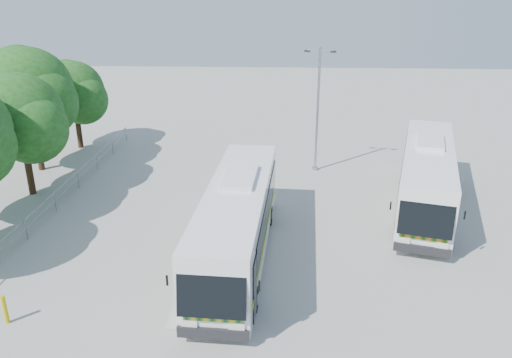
# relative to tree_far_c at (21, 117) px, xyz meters

# --- Properties ---
(ground) EXTENTS (100.00, 100.00, 0.00)m
(ground) POSITION_rel_tree_far_c_xyz_m (12.12, -5.10, -4.26)
(ground) COLOR gray
(ground) RESTS_ON ground
(kerb_divider) EXTENTS (0.40, 16.00, 0.15)m
(kerb_divider) POSITION_rel_tree_far_c_xyz_m (9.82, -3.10, -4.18)
(kerb_divider) COLOR #B2B2AD
(kerb_divider) RESTS_ON ground
(railing) EXTENTS (0.06, 22.00, 1.00)m
(railing) POSITION_rel_tree_far_c_xyz_m (2.12, -1.10, -3.52)
(railing) COLOR gray
(railing) RESTS_ON ground
(tree_far_c) EXTENTS (4.97, 4.69, 6.49)m
(tree_far_c) POSITION_rel_tree_far_c_xyz_m (0.00, 0.00, 0.00)
(tree_far_c) COLOR #382314
(tree_far_c) RESTS_ON ground
(tree_far_d) EXTENTS (5.62, 5.30, 7.33)m
(tree_far_d) POSITION_rel_tree_far_c_xyz_m (-1.19, 3.70, 0.56)
(tree_far_d) COLOR #382314
(tree_far_d) RESTS_ON ground
(tree_far_e) EXTENTS (4.54, 4.28, 5.92)m
(tree_far_e) POSITION_rel_tree_far_c_xyz_m (-0.51, 8.20, -0.37)
(tree_far_e) COLOR #382314
(tree_far_e) RESTS_ON ground
(coach_main) EXTENTS (2.91, 11.36, 3.12)m
(coach_main) POSITION_rel_tree_far_c_xyz_m (11.56, -6.19, -2.55)
(coach_main) COLOR silver
(coach_main) RESTS_ON ground
(coach_adjacent) EXTENTS (5.12, 11.44, 3.12)m
(coach_adjacent) POSITION_rel_tree_far_c_xyz_m (20.50, -0.79, -2.55)
(coach_adjacent) COLOR white
(coach_adjacent) RESTS_ON ground
(lamppost) EXTENTS (1.78, 0.45, 7.29)m
(lamppost) POSITION_rel_tree_far_c_xyz_m (15.38, 4.47, -0.24)
(lamppost) COLOR #95979D
(lamppost) RESTS_ON ground
(bollard) EXTENTS (0.15, 0.15, 1.06)m
(bollard) POSITION_rel_tree_far_c_xyz_m (4.25, -10.87, -3.73)
(bollard) COLOR #C4A50B
(bollard) RESTS_ON ground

